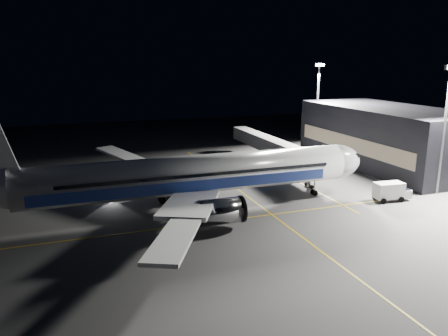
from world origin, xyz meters
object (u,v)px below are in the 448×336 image
at_px(airliner, 185,176).
at_px(safety_cone_a, 136,192).
at_px(baggage_tug, 111,192).
at_px(safety_cone_c, 163,183).
at_px(service_truck, 392,191).
at_px(jet_bridge, 274,147).
at_px(floodlight_mast_north, 318,99).
at_px(floodlight_mast_south, 446,119).
at_px(safety_cone_b, 160,202).

distance_m(airliner, safety_cone_a, 12.86).
height_order(baggage_tug, safety_cone_c, baggage_tug).
xyz_separation_m(service_truck, safety_cone_c, (-31.90, 20.48, -1.24)).
bearing_deg(jet_bridge, airliner, -141.96).
height_order(floodlight_mast_north, floodlight_mast_south, same).
height_order(service_truck, safety_cone_a, service_truck).
bearing_deg(jet_bridge, safety_cone_a, -165.22).
height_order(floodlight_mast_north, safety_cone_c, floodlight_mast_north).
bearing_deg(safety_cone_c, airliner, -88.12).
relative_size(jet_bridge, safety_cone_c, 50.89).
bearing_deg(safety_cone_c, service_truck, -32.69).
height_order(floodlight_mast_south, safety_cone_b, floodlight_mast_south).
xyz_separation_m(safety_cone_a, safety_cone_b, (2.68, -6.48, 0.06)).
relative_size(floodlight_mast_north, service_truck, 3.49).
relative_size(jet_bridge, safety_cone_b, 50.07).
height_order(service_truck, baggage_tug, service_truck).
bearing_deg(airliner, floodlight_mast_north, 37.91).
height_order(safety_cone_a, safety_cone_b, safety_cone_b).
distance_m(safety_cone_a, safety_cone_b, 7.02).
distance_m(baggage_tug, safety_cone_a, 4.13).
xyz_separation_m(airliner, safety_cone_b, (-2.95, 4.00, -4.82)).
xyz_separation_m(airliner, safety_cone_c, (-0.46, 14.00, -4.83)).
relative_size(floodlight_mast_south, service_truck, 3.49).
distance_m(safety_cone_a, safety_cone_c, 6.25).
bearing_deg(service_truck, safety_cone_b, 168.09).
bearing_deg(floodlight_mast_north, baggage_tug, -156.36).
bearing_deg(floodlight_mast_south, safety_cone_a, 160.55).
bearing_deg(safety_cone_b, airliner, -53.64).
bearing_deg(floodlight_mast_north, jet_bridge, -142.26).
xyz_separation_m(service_truck, safety_cone_a, (-37.07, 16.96, -1.29)).
relative_size(floodlight_mast_north, safety_cone_b, 30.13).
distance_m(floodlight_mast_south, service_truck, 14.48).
bearing_deg(safety_cone_a, floodlight_mast_south, -19.45).
bearing_deg(airliner, safety_cone_a, 118.23).
height_order(jet_bridge, safety_cone_a, jet_bridge).
distance_m(floodlight_mast_north, safety_cone_a, 52.82).
height_order(floodlight_mast_south, baggage_tug, floodlight_mast_south).
xyz_separation_m(airliner, service_truck, (31.44, -6.48, -3.59)).
relative_size(floodlight_mast_north, baggage_tug, 7.09).
bearing_deg(baggage_tug, floodlight_mast_north, 29.61).
xyz_separation_m(service_truck, baggage_tug, (-41.09, 16.26, -0.66)).
relative_size(jet_bridge, service_truck, 5.79).
distance_m(jet_bridge, floodlight_mast_north, 24.06).
relative_size(safety_cone_b, safety_cone_c, 1.02).
xyz_separation_m(jet_bridge, floodlight_mast_north, (18.00, 13.93, 7.79)).
bearing_deg(service_truck, safety_cone_a, 160.45).
bearing_deg(floodlight_mast_south, baggage_tug, 162.70).
distance_m(airliner, floodlight_mast_south, 42.13).
height_order(floodlight_mast_north, safety_cone_b, floodlight_mast_north).
height_order(jet_bridge, safety_cone_b, jet_bridge).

